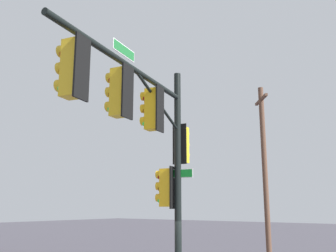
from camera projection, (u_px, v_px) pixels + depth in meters
The scene contains 2 objects.
signal_pole_assembly at pixel (152, 138), 9.83m from camera, with size 6.33×1.98×6.92m.
utility_pole at pixel (265, 172), 17.55m from camera, with size 1.48×1.21×8.56m.
Camera 1 is at (9.08, 6.36, 2.92)m, focal length 40.42 mm.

